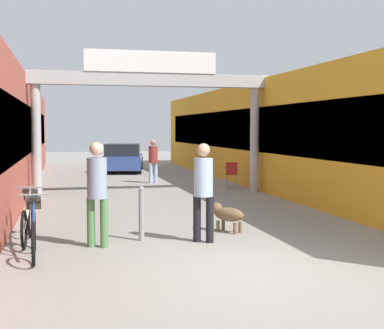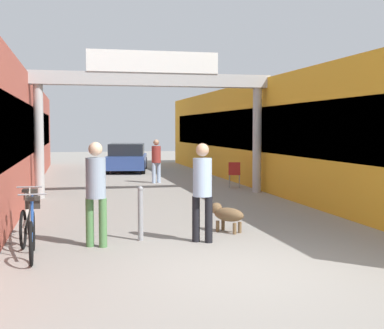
% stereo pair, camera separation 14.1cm
% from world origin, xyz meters
% --- Properties ---
extents(ground_plane, '(80.00, 80.00, 0.00)m').
position_xyz_m(ground_plane, '(0.00, 0.00, 0.00)').
color(ground_plane, gray).
extents(storefront_right, '(3.00, 26.00, 3.64)m').
position_xyz_m(storefront_right, '(5.09, 11.00, 1.82)').
color(storefront_right, gold).
rests_on(storefront_right, ground_plane).
extents(arcade_sign_gateway, '(7.40, 0.47, 4.35)m').
position_xyz_m(arcade_sign_gateway, '(0.00, 8.92, 3.11)').
color(arcade_sign_gateway, '#B2B2B2').
rests_on(arcade_sign_gateway, ground_plane).
extents(pedestrian_with_dog, '(0.47, 0.47, 1.78)m').
position_xyz_m(pedestrian_with_dog, '(-0.15, 2.02, 1.03)').
color(pedestrian_with_dog, black).
rests_on(pedestrian_with_dog, ground_plane).
extents(pedestrian_companion, '(0.45, 0.45, 1.81)m').
position_xyz_m(pedestrian_companion, '(-2.03, 2.06, 1.05)').
color(pedestrian_companion, '#4C7F47').
rests_on(pedestrian_companion, ground_plane).
extents(pedestrian_carrying_crate, '(0.46, 0.46, 1.63)m').
position_xyz_m(pedestrian_carrying_crate, '(0.66, 12.51, 0.93)').
color(pedestrian_carrying_crate, '#A5BFE0').
rests_on(pedestrian_carrying_crate, ground_plane).
extents(dog_on_leash, '(0.67, 0.76, 0.56)m').
position_xyz_m(dog_on_leash, '(0.54, 2.85, 0.35)').
color(dog_on_leash, brown).
rests_on(dog_on_leash, ground_plane).
extents(bicycle_blue_nearest, '(0.46, 1.69, 0.98)m').
position_xyz_m(bicycle_blue_nearest, '(-3.06, 1.60, 0.44)').
color(bicycle_blue_nearest, black).
rests_on(bicycle_blue_nearest, ground_plane).
extents(bicycle_silver_second, '(0.46, 1.69, 0.98)m').
position_xyz_m(bicycle_silver_second, '(-3.22, 2.78, 0.44)').
color(bicycle_silver_second, black).
rests_on(bicycle_silver_second, ground_plane).
extents(bollard_post_metal, '(0.10, 0.10, 1.00)m').
position_xyz_m(bollard_post_metal, '(-1.22, 2.41, 0.51)').
color(bollard_post_metal, gray).
rests_on(bollard_post_metal, ground_plane).
extents(cafe_chair_red_nearer, '(0.51, 0.51, 0.89)m').
position_xyz_m(cafe_chair_red_nearer, '(3.02, 10.27, 0.54)').
color(cafe_chair_red_nearer, gray).
rests_on(cafe_chair_red_nearer, ground_plane).
extents(parked_car_blue, '(2.38, 4.23, 1.33)m').
position_xyz_m(parked_car_blue, '(0.13, 18.07, 0.64)').
color(parked_car_blue, '#2D478C').
rests_on(parked_car_blue, ground_plane).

